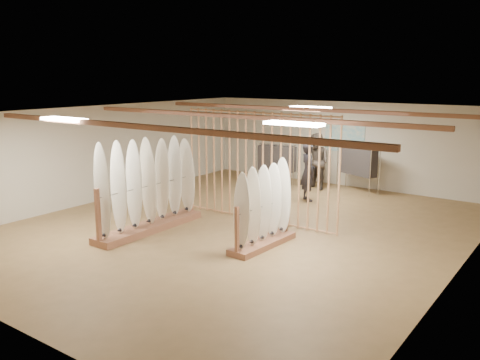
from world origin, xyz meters
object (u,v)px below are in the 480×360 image
Objects in this scene: rack_right at (263,219)px; shopper_b at (317,158)px; clothing_rack_a at (277,158)px; shopper_a at (308,168)px; clothing_rack_b at (358,161)px; rack_left at (149,200)px.

shopper_b reaches higher than rack_right.
shopper_a is (1.75, -1.11, 0.04)m from clothing_rack_a.
shopper_b is (-1.21, -0.47, 0.06)m from clothing_rack_b.
clothing_rack_b is at bearing 11.34° from clothing_rack_a.
shopper_a reaches higher than clothing_rack_a.
rack_left is at bearing -84.43° from shopper_b.
shopper_b is at bearing 78.74° from rack_left.
clothing_rack_a is 2.64m from clothing_rack_b.
shopper_a is at bearing -90.02° from clothing_rack_b.
shopper_a is at bearing -38.81° from clothing_rack_a.
shopper_a is 1.52m from shopper_b.
clothing_rack_b is (2.44, 6.75, 0.23)m from rack_left.
rack_right reaches higher than clothing_rack_b.
rack_left is 1.59× the size of shopper_a.
rack_left is 5.12m from shopper_a.
shopper_a reaches higher than rack_right.
clothing_rack_b is 0.73× the size of shopper_b.
rack_left is 1.63× the size of rack_right.
shopper_b is (1.30, 0.34, 0.09)m from clothing_rack_a.
rack_right is 4.42m from shopper_a.
rack_right is at bearing -57.45° from shopper_b.
shopper_a is (-1.17, 4.24, 0.37)m from rack_right.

